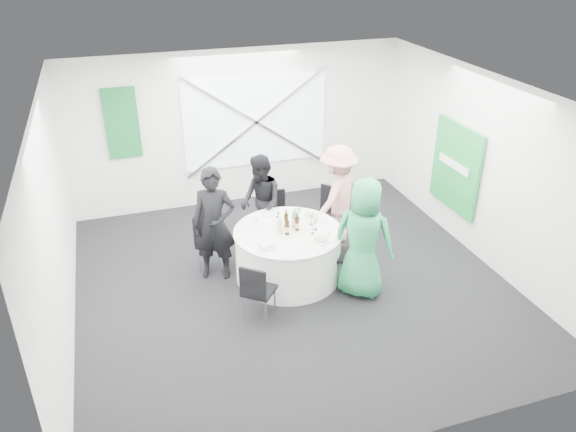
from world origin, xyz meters
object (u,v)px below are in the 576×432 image
object	(u,v)px
green_water_bottle	(295,220)
clear_water_bottle	(279,226)
banquet_table	(288,254)
chair_front_right	(360,252)
chair_front_left	(256,289)
chair_back_left	(207,236)
person_woman_green	(363,239)
chair_back	(275,212)
chair_back_right	(328,211)
person_man_back_left	(214,224)
person_man_back	(261,202)
person_woman_pink	(338,196)

from	to	relation	value
green_water_bottle	clear_water_bottle	bearing A→B (deg)	-155.73
banquet_table	chair_front_right	bearing A→B (deg)	-29.85
chair_front_left	green_water_bottle	world-z (taller)	green_water_bottle
chair_back_left	person_woman_green	world-z (taller)	person_woman_green
chair_back_left	clear_water_bottle	bearing A→B (deg)	-95.21
chair_back	chair_front_left	size ratio (longest dim) A/B	0.99
chair_back_right	person_man_back_left	xyz separation A→B (m)	(-1.94, -0.46, 0.31)
chair_back	clear_water_bottle	bearing A→B (deg)	-96.27
chair_front_right	person_man_back	bearing A→B (deg)	-116.66
chair_front_left	person_woman_green	world-z (taller)	person_woman_green
chair_back_left	clear_water_bottle	xyz separation A→B (m)	(0.92, -0.63, 0.33)
chair_back_right	chair_back_left	bearing A→B (deg)	-124.35
chair_back_left	person_man_back_left	distance (m)	0.40
person_woman_pink	banquet_table	bearing A→B (deg)	-0.00
chair_front_left	person_man_back	xyz separation A→B (m)	(0.59, 1.87, 0.28)
banquet_table	person_man_back	size ratio (longest dim) A/B	1.02
chair_back_left	person_man_back_left	xyz separation A→B (m)	(0.07, -0.24, 0.31)
banquet_table	chair_back	bearing A→B (deg)	81.97
banquet_table	chair_front_right	world-z (taller)	chair_front_right
chair_front_left	green_water_bottle	xyz separation A→B (m)	(0.83, 0.94, 0.39)
person_woman_pink	person_woman_green	distance (m)	1.44
chair_front_left	green_water_bottle	size ratio (longest dim) A/B	2.84
chair_front_right	clear_water_bottle	xyz separation A→B (m)	(-1.04, 0.48, 0.33)
person_woman_green	clear_water_bottle	size ratio (longest dim) A/B	5.86
person_man_back_left	person_woman_green	distance (m)	2.11
chair_front_left	person_man_back_left	bearing A→B (deg)	-37.33
person_man_back	person_woman_pink	size ratio (longest dim) A/B	0.92
banquet_table	chair_back_left	world-z (taller)	chair_back_left
chair_front_right	chair_front_left	size ratio (longest dim) A/B	1.11
banquet_table	chair_back_right	bearing A→B (deg)	40.56
chair_back_left	clear_water_bottle	world-z (taller)	clear_water_bottle
person_woman_pink	green_water_bottle	world-z (taller)	person_woman_pink
person_man_back	person_woman_green	bearing A→B (deg)	22.85
chair_back	green_water_bottle	bearing A→B (deg)	-83.83
chair_back_right	person_woman_green	distance (m)	1.55
chair_back_right	person_woman_pink	xyz separation A→B (m)	(0.11, -0.09, 0.29)
chair_back	green_water_bottle	size ratio (longest dim) A/B	2.80
green_water_bottle	banquet_table	bearing A→B (deg)	-146.59
chair_back_right	person_man_back_left	size ratio (longest dim) A/B	0.54
chair_back	chair_back_right	bearing A→B (deg)	-15.47
banquet_table	chair_front_left	bearing A→B (deg)	-129.62
chair_back	person_woman_pink	distance (m)	1.06
chair_back	chair_front_left	bearing A→B (deg)	-105.36
chair_back_right	person_woman_green	xyz separation A→B (m)	(-0.11, -1.51, 0.32)
chair_back	person_man_back_left	size ratio (longest dim) A/B	0.49
chair_back_left	person_woman_green	xyz separation A→B (m)	(1.90, -1.29, 0.32)
person_woman_pink	clear_water_bottle	distance (m)	1.43
banquet_table	person_man_back_left	size ratio (longest dim) A/B	0.92
clear_water_bottle	chair_back_left	bearing A→B (deg)	145.46
chair_back_left	chair_front_right	world-z (taller)	chair_front_right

